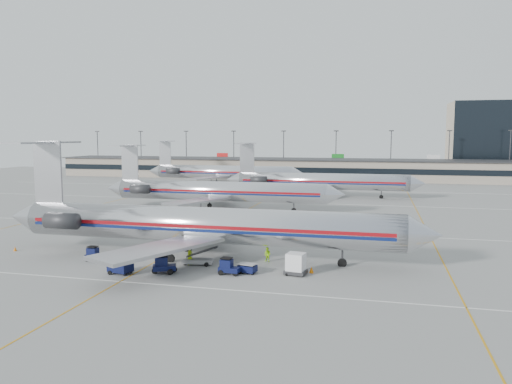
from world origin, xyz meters
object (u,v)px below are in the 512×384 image
(uld_container, at_px, (296,264))
(belt_loader, at_px, (198,260))
(jet_second_row, at_px, (215,191))
(tug_center, at_px, (163,265))
(jet_foreground, at_px, (197,224))

(uld_container, relative_size, belt_loader, 0.57)
(jet_second_row, height_order, uld_container, jet_second_row)
(uld_container, bearing_deg, tug_center, -159.17)
(uld_container, height_order, belt_loader, uld_container)
(jet_foreground, bearing_deg, jet_second_row, 105.26)
(jet_second_row, bearing_deg, uld_container, -61.57)
(uld_container, xyz_separation_m, belt_loader, (-10.54, 1.21, -0.53))
(tug_center, height_order, belt_loader, belt_loader)
(jet_foreground, distance_m, tug_center, 7.41)
(jet_foreground, relative_size, tug_center, 19.91)
(jet_foreground, height_order, tug_center, jet_foreground)
(jet_foreground, relative_size, jet_second_row, 1.09)
(jet_second_row, distance_m, uld_container, 44.80)
(jet_second_row, xyz_separation_m, uld_container, (21.30, -39.34, -2.38))
(tug_center, distance_m, belt_loader, 4.39)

